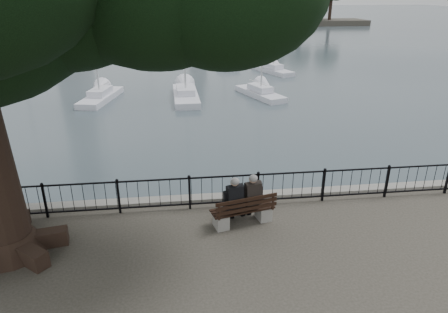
{
  "coord_description": "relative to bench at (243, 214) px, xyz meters",
  "views": [
    {
      "loc": [
        -1.24,
        -7.74,
        5.9
      ],
      "look_at": [
        0.0,
        2.5,
        1.6
      ],
      "focal_mm": 32.0,
      "sensor_mm": 36.0,
      "label": 1
    }
  ],
  "objects": [
    {
      "name": "harbor",
      "position": [
        -0.41,
        1.5,
        -0.82
      ],
      "size": [
        260.0,
        260.0,
        1.2
      ],
      "color": "gray",
      "rests_on": "ground"
    },
    {
      "name": "railing",
      "position": [
        -0.41,
        1.0,
        0.24
      ],
      "size": [
        22.06,
        0.06,
        1.0
      ],
      "color": "black",
      "rests_on": "ground"
    },
    {
      "name": "bench",
      "position": [
        0.0,
        0.0,
        0.0
      ],
      "size": [
        1.81,
        0.91,
        0.92
      ],
      "color": "gray",
      "rests_on": "ground"
    },
    {
      "name": "person_left",
      "position": [
        -0.29,
        0.03,
        0.35
      ],
      "size": [
        0.52,
        0.78,
        1.45
      ],
      "color": "black",
      "rests_on": "ground"
    },
    {
      "name": "person_right",
      "position": [
        0.22,
        0.16,
        0.35
      ],
      "size": [
        0.52,
        0.78,
        1.45
      ],
      "color": "black",
      "rests_on": "ground"
    },
    {
      "name": "lion_monument",
      "position": [
        1.59,
        48.43,
        0.99
      ],
      "size": [
        6.25,
        6.25,
        9.16
      ],
      "color": "gray",
      "rests_on": "ground"
    },
    {
      "name": "sailboat_a",
      "position": [
        -6.76,
        18.09,
        -1.03
      ],
      "size": [
        2.5,
        5.35,
        9.4
      ],
      "color": "silver",
      "rests_on": "ground"
    },
    {
      "name": "sailboat_b",
      "position": [
        -1.02,
        17.76,
        -0.98
      ],
      "size": [
        1.72,
        5.82,
        11.83
      ],
      "color": "silver",
      "rests_on": "ground"
    },
    {
      "name": "sailboat_c",
      "position": [
        4.19,
        17.85,
        -1.01
      ],
      "size": [
        2.94,
        5.01,
        10.01
      ],
      "color": "silver",
      "rests_on": "ground"
    },
    {
      "name": "sailboat_d",
      "position": [
        7.13,
        26.44,
        -1.03
      ],
      "size": [
        3.14,
        5.05,
        9.23
      ],
      "color": "silver",
      "rests_on": "ground"
    },
    {
      "name": "sailboat_e",
      "position": [
        -13.82,
        24.95,
        -0.97
      ],
      "size": [
        2.93,
        6.36,
        12.83
      ],
      "color": "silver",
      "rests_on": "ground"
    },
    {
      "name": "sailboat_f",
      "position": [
        3.06,
        29.36,
        -0.99
      ],
      "size": [
        2.45,
        4.93,
        10.51
      ],
      "color": "silver",
      "rests_on": "ground"
    },
    {
      "name": "sailboat_g",
      "position": [
        4.96,
        34.57,
        -1.02
      ],
      "size": [
        2.92,
        5.64,
        9.91
      ],
      "color": "silver",
      "rests_on": "ground"
    },
    {
      "name": "sailboat_h",
      "position": [
        -4.62,
        40.98,
        -0.94
      ],
      "size": [
        2.58,
        5.34,
        12.77
      ],
      "color": "silver",
      "rests_on": "ground"
    },
    {
      "name": "far_shore",
      "position": [
        25.14,
        77.96,
        2.68
      ],
      "size": [
        30.0,
        8.6,
        9.18
      ],
      "color": "#333028",
      "rests_on": "ground"
    }
  ]
}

